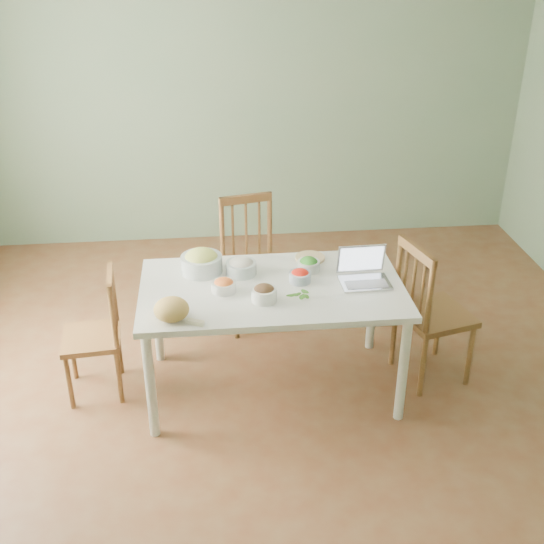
{
  "coord_description": "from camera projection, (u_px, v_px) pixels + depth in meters",
  "views": [
    {
      "loc": [
        -0.46,
        -3.64,
        2.8
      ],
      "look_at": [
        -0.08,
        0.04,
        0.87
      ],
      "focal_mm": 44.99,
      "sensor_mm": 36.0,
      "label": 1
    }
  ],
  "objects": [
    {
      "name": "bowl_carrot",
      "position": [
        224.0,
        285.0,
        4.14
      ],
      "size": [
        0.16,
        0.16,
        0.08
      ],
      "primitive_type": null,
      "rotation": [
        0.0,
        0.0,
        -0.11
      ],
      "color": "orange",
      "rests_on": "dining_table"
    },
    {
      "name": "chair_left",
      "position": [
        91.0,
        335.0,
        4.34
      ],
      "size": [
        0.4,
        0.41,
        0.86
      ],
      "primitive_type": null,
      "rotation": [
        0.0,
        0.0,
        -1.48
      ],
      "color": "#522D12",
      "rests_on": "floor"
    },
    {
      "name": "laptop",
      "position": [
        366.0,
        269.0,
        4.2
      ],
      "size": [
        0.31,
        0.26,
        0.21
      ],
      "primitive_type": null,
      "rotation": [
        0.0,
        0.0,
        0.03
      ],
      "color": "silver",
      "rests_on": "dining_table"
    },
    {
      "name": "basil_bunch",
      "position": [
        298.0,
        294.0,
        4.12
      ],
      "size": [
        0.17,
        0.17,
        0.02
      ],
      "primitive_type": null,
      "color": "#387425",
      "rests_on": "dining_table"
    },
    {
      "name": "wall_back",
      "position": [
        253.0,
        98.0,
        6.12
      ],
      "size": [
        5.0,
        0.0,
        2.7
      ],
      "primitive_type": "cube",
      "color": "gray",
      "rests_on": "ground"
    },
    {
      "name": "bread_boule",
      "position": [
        171.0,
        309.0,
        3.84
      ],
      "size": [
        0.27,
        0.27,
        0.13
      ],
      "primitive_type": "ellipsoid",
      "rotation": [
        0.0,
        0.0,
        -0.41
      ],
      "color": "#A4874D",
      "rests_on": "dining_table"
    },
    {
      "name": "bowl_broccoli",
      "position": [
        309.0,
        264.0,
        4.38
      ],
      "size": [
        0.16,
        0.16,
        0.09
      ],
      "primitive_type": null,
      "rotation": [
        0.0,
        0.0,
        0.09
      ],
      "color": "#1B5B13",
      "rests_on": "dining_table"
    },
    {
      "name": "floor",
      "position": [
        285.0,
        389.0,
        4.54
      ],
      "size": [
        5.0,
        5.0,
        0.0
      ],
      "primitive_type": "cube",
      "color": "brown",
      "rests_on": "ground"
    },
    {
      "name": "dining_table",
      "position": [
        272.0,
        338.0,
        4.4
      ],
      "size": [
        1.63,
        0.92,
        0.77
      ],
      "primitive_type": null,
      "color": "white",
      "rests_on": "floor"
    },
    {
      "name": "chair_right",
      "position": [
        435.0,
        311.0,
        4.47
      ],
      "size": [
        0.52,
        0.53,
        1.0
      ],
      "primitive_type": null,
      "rotation": [
        0.0,
        0.0,
        1.83
      ],
      "color": "#522D12",
      "rests_on": "floor"
    },
    {
      "name": "bowl_mushroom",
      "position": [
        264.0,
        293.0,
        4.04
      ],
      "size": [
        0.2,
        0.2,
        0.1
      ],
      "primitive_type": null,
      "rotation": [
        0.0,
        0.0,
        -0.33
      ],
      "color": "#321E14",
      "rests_on": "dining_table"
    },
    {
      "name": "butter_stick",
      "position": [
        195.0,
        322.0,
        3.82
      ],
      "size": [
        0.1,
        0.07,
        0.03
      ],
      "primitive_type": "cube",
      "rotation": [
        0.0,
        0.0,
        -0.43
      ],
      "color": "beige",
      "rests_on": "dining_table"
    },
    {
      "name": "bowl_onion",
      "position": [
        241.0,
        266.0,
        4.34
      ],
      "size": [
        0.2,
        0.2,
        0.11
      ],
      "primitive_type": null,
      "rotation": [
        0.0,
        0.0,
        -0.03
      ],
      "color": "white",
      "rests_on": "dining_table"
    },
    {
      "name": "flatbread",
      "position": [
        310.0,
        258.0,
        4.55
      ],
      "size": [
        0.25,
        0.25,
        0.02
      ],
      "primitive_type": "cylinder",
      "rotation": [
        0.0,
        0.0,
        -0.35
      ],
      "color": "#D4B784",
      "rests_on": "dining_table"
    },
    {
      "name": "bowl_squash",
      "position": [
        201.0,
        261.0,
        4.35
      ],
      "size": [
        0.32,
        0.32,
        0.15
      ],
      "primitive_type": null,
      "rotation": [
        0.0,
        0.0,
        0.24
      ],
      "color": "#EDDD6B",
      "rests_on": "dining_table"
    },
    {
      "name": "chair_far",
      "position": [
        254.0,
        265.0,
        5.07
      ],
      "size": [
        0.51,
        0.5,
        0.98
      ],
      "primitive_type": null,
      "rotation": [
        0.0,
        0.0,
        0.21
      ],
      "color": "#522D12",
      "rests_on": "floor"
    },
    {
      "name": "bowl_redpep",
      "position": [
        300.0,
        276.0,
        4.25
      ],
      "size": [
        0.16,
        0.16,
        0.08
      ],
      "primitive_type": null,
      "rotation": [
        0.0,
        0.0,
        0.15
      ],
      "color": "red",
      "rests_on": "dining_table"
    }
  ]
}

